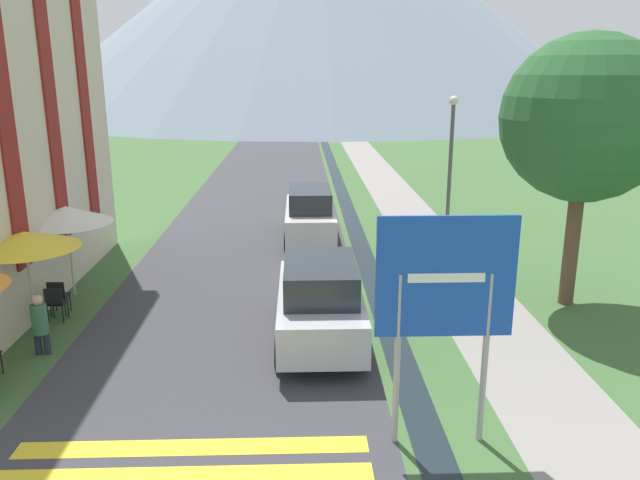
% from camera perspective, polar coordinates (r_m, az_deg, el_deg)
% --- Properties ---
extents(ground_plane, '(160.00, 160.00, 0.00)m').
position_cam_1_polar(ground_plane, '(24.58, 0.03, 2.06)').
color(ground_plane, '#3D6033').
extents(road, '(6.40, 60.00, 0.01)m').
position_cam_1_polar(road, '(34.42, -4.72, 5.86)').
color(road, '#38383D').
rests_on(road, ground_plane).
extents(footpath, '(2.20, 60.00, 0.01)m').
position_cam_1_polar(footpath, '(34.66, 5.45, 5.91)').
color(footpath, gray).
rests_on(footpath, ground_plane).
extents(drainage_channel, '(0.60, 60.00, 0.00)m').
position_cam_1_polar(drainage_channel, '(34.44, 1.47, 5.91)').
color(drainage_channel, black).
rests_on(drainage_channel, ground_plane).
extents(road_sign, '(2.07, 0.11, 3.65)m').
position_cam_1_polar(road_sign, '(9.42, 11.35, -5.04)').
color(road_sign, '#9E9EA3').
rests_on(road_sign, ground_plane).
extents(parked_car_near, '(1.85, 4.18, 1.82)m').
position_cam_1_polar(parked_car_near, '(13.29, -0.01, -5.59)').
color(parked_car_near, '#B2B2B7').
rests_on(parked_car_near, ground_plane).
extents(parked_car_far, '(1.72, 4.48, 1.82)m').
position_cam_1_polar(parked_car_far, '(21.16, -0.92, 2.39)').
color(parked_car_far, silver).
rests_on(parked_car_far, ground_plane).
extents(cafe_chair_far_right, '(0.40, 0.40, 0.85)m').
position_cam_1_polar(cafe_chair_far_right, '(16.06, -22.84, -4.60)').
color(cafe_chair_far_right, black).
rests_on(cafe_chair_far_right, ground_plane).
extents(cafe_chair_far_left, '(0.40, 0.40, 0.85)m').
position_cam_1_polar(cafe_chair_far_left, '(15.62, -23.04, -5.16)').
color(cafe_chair_far_left, black).
rests_on(cafe_chair_far_left, ground_plane).
extents(cafe_umbrella_middle_yellow, '(2.25, 2.25, 2.36)m').
position_cam_1_polar(cafe_umbrella_middle_yellow, '(14.55, -25.38, -0.01)').
color(cafe_umbrella_middle_yellow, '#B7B2A8').
rests_on(cafe_umbrella_middle_yellow, ground_plane).
extents(cafe_umbrella_rear_white, '(2.28, 2.28, 2.35)m').
position_cam_1_polar(cafe_umbrella_rear_white, '(16.89, -22.19, 2.15)').
color(cafe_umbrella_rear_white, '#B7B2A8').
rests_on(cafe_umbrella_rear_white, ground_plane).
extents(person_seated_near, '(0.32, 0.32, 1.29)m').
position_cam_1_polar(person_seated_near, '(13.97, -24.25, -6.83)').
color(person_seated_near, '#282833').
rests_on(person_seated_near, ground_plane).
extents(streetlamp, '(0.28, 0.28, 4.88)m').
position_cam_1_polar(streetlamp, '(19.87, 11.84, 7.09)').
color(streetlamp, '#515156').
rests_on(streetlamp, ground_plane).
extents(tree_by_path, '(3.91, 3.91, 6.52)m').
position_cam_1_polar(tree_by_path, '(15.93, 23.11, 10.14)').
color(tree_by_path, brown).
rests_on(tree_by_path, ground_plane).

